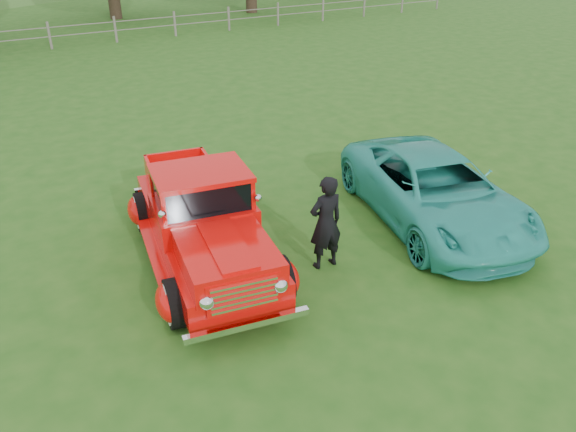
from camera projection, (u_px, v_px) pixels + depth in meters
ground at (325, 293)px, 9.10m from camera, size 140.00×140.00×0.00m
fence_line at (49, 35)px, 25.38m from camera, size 48.00×0.12×1.20m
red_pickup at (203, 222)px, 9.54m from camera, size 2.84×5.21×1.78m
teal_sedan at (435, 191)px, 10.90m from camera, size 3.43×5.31×1.36m
man at (326, 223)px, 9.42m from camera, size 0.64×0.43×1.70m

